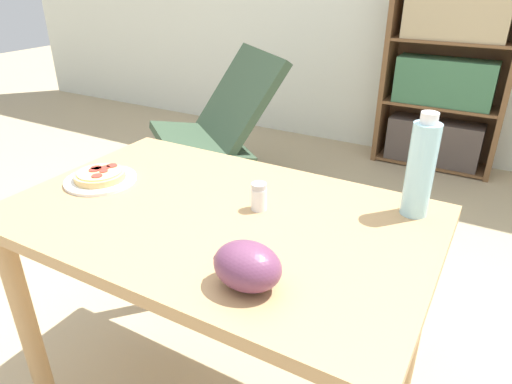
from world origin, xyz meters
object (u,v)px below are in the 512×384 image
(grape_bunch, at_px, (247,266))
(lounge_chair_near, at_px, (215,149))
(salt_shaker, at_px, (259,197))
(bookshelf, at_px, (445,79))
(drink_bottle, at_px, (421,168))
(pizza_on_plate, at_px, (100,177))

(grape_bunch, relative_size, lounge_chair_near, 0.15)
(salt_shaker, xyz_separation_m, bookshelf, (0.11, 2.45, -0.15))
(grape_bunch, relative_size, drink_bottle, 0.54)
(pizza_on_plate, relative_size, drink_bottle, 0.77)
(lounge_chair_near, distance_m, bookshelf, 1.67)
(bookshelf, bearing_deg, pizza_on_plate, -103.75)
(grape_bunch, distance_m, lounge_chair_near, 2.06)
(pizza_on_plate, xyz_separation_m, bookshelf, (0.62, 2.53, -0.12))
(salt_shaker, distance_m, lounge_chair_near, 1.74)
(pizza_on_plate, bearing_deg, grape_bunch, -18.46)
(salt_shaker, bearing_deg, bookshelf, 87.43)
(drink_bottle, distance_m, lounge_chair_near, 1.90)
(lounge_chair_near, relative_size, bookshelf, 0.76)
(drink_bottle, xyz_separation_m, lounge_chair_near, (-1.42, 1.11, -0.59))
(grape_bunch, xyz_separation_m, salt_shaker, (-0.14, 0.30, -0.01))
(drink_bottle, bearing_deg, lounge_chair_near, 141.86)
(pizza_on_plate, relative_size, lounge_chair_near, 0.21)
(grape_bunch, bearing_deg, pizza_on_plate, 161.54)
(salt_shaker, bearing_deg, pizza_on_plate, -170.49)
(grape_bunch, bearing_deg, bookshelf, 90.64)
(lounge_chair_near, bearing_deg, drink_bottle, 0.50)
(pizza_on_plate, bearing_deg, drink_bottle, 16.95)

